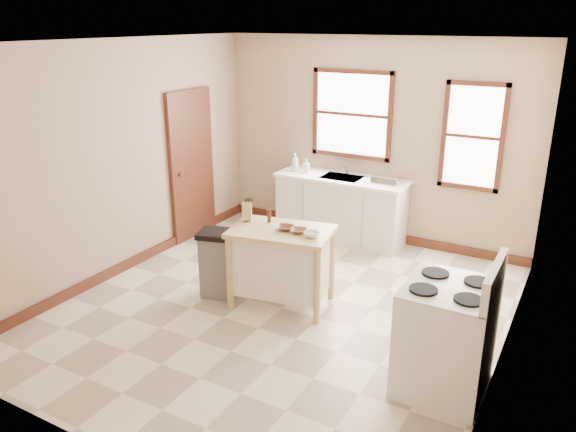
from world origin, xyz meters
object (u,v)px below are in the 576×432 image
at_px(soap_bottle_a, 295,162).
at_px(kitchen_island, 281,267).
at_px(soap_bottle_b, 306,166).
at_px(bowl_c, 311,234).
at_px(bowl_a, 285,228).
at_px(trash_bin, 218,264).
at_px(bowl_b, 299,231).
at_px(gas_stove, 447,324).
at_px(pepper_grinder, 269,216).
at_px(knife_block, 247,212).
at_px(dish_rack, 387,179).

distance_m(soap_bottle_a, kitchen_island, 2.37).
relative_size(soap_bottle_b, bowl_c, 1.18).
bearing_deg(bowl_a, soap_bottle_b, 111.92).
bearing_deg(trash_bin, bowl_b, -5.79).
bearing_deg(gas_stove, pepper_grinder, 160.78).
height_order(kitchen_island, bowl_a, bowl_a).
bearing_deg(soap_bottle_a, knife_block, -82.22).
height_order(dish_rack, knife_block, knife_block).
bearing_deg(soap_bottle_b, pepper_grinder, -93.00).
bearing_deg(bowl_a, bowl_c, -7.13).
bearing_deg(bowl_a, bowl_b, -1.16).
bearing_deg(dish_rack, bowl_a, -123.26).
bearing_deg(soap_bottle_b, knife_block, -100.12).
distance_m(soap_bottle_a, knife_block, 2.08).
distance_m(soap_bottle_a, bowl_c, 2.51).
height_order(soap_bottle_a, gas_stove, gas_stove).
distance_m(kitchen_island, gas_stove, 2.05).
xyz_separation_m(kitchen_island, pepper_grinder, (-0.23, 0.13, 0.52)).
bearing_deg(pepper_grinder, kitchen_island, -29.98).
bearing_deg(soap_bottle_b, bowl_a, -87.09).
relative_size(bowl_a, gas_stove, 0.15).
height_order(kitchen_island, gas_stove, gas_stove).
relative_size(kitchen_island, bowl_b, 6.20).
xyz_separation_m(soap_bottle_a, trash_bin, (0.24, -2.25, -0.66)).
distance_m(soap_bottle_a, bowl_b, 2.39).
distance_m(pepper_grinder, gas_stove, 2.33).
xyz_separation_m(knife_block, bowl_b, (0.68, -0.05, -0.08)).
bearing_deg(kitchen_island, knife_block, 162.50).
relative_size(pepper_grinder, bowl_a, 0.81).
height_order(dish_rack, pepper_grinder, pepper_grinder).
height_order(kitchen_island, bowl_c, bowl_c).
bearing_deg(trash_bin, pepper_grinder, 15.14).
bearing_deg(gas_stove, knife_block, 164.19).
height_order(kitchen_island, bowl_b, bowl_b).
bearing_deg(dish_rack, bowl_b, -118.94).
relative_size(knife_block, bowl_b, 1.15).
relative_size(soap_bottle_a, soap_bottle_b, 1.34).
xyz_separation_m(kitchen_island, bowl_a, (0.05, 0.01, 0.46)).
bearing_deg(bowl_c, trash_bin, -172.84).
bearing_deg(trash_bin, kitchen_island, -3.02).
relative_size(bowl_a, bowl_b, 1.07).
bearing_deg(trash_bin, soap_bottle_b, 75.10).
distance_m(kitchen_island, bowl_b, 0.51).
height_order(soap_bottle_a, knife_block, soap_bottle_a).
bearing_deg(soap_bottle_b, dish_rack, -16.85).
distance_m(dish_rack, bowl_b, 2.13).
bearing_deg(soap_bottle_a, bowl_c, -63.57).
distance_m(dish_rack, bowl_a, 2.15).
xyz_separation_m(kitchen_island, bowl_b, (0.21, 0.00, 0.46)).
relative_size(bowl_a, bowl_c, 1.13).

